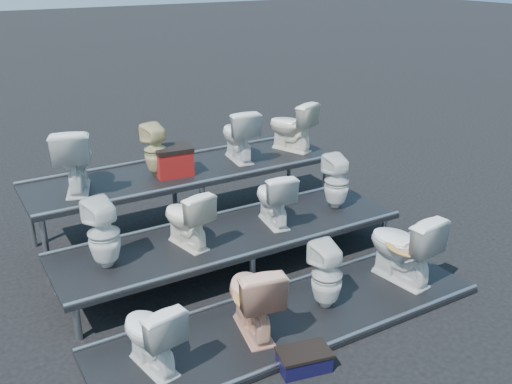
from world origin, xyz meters
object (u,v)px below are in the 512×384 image
toilet_10 (238,134)px  toilet_5 (186,218)px  toilet_1 (253,296)px  red_crate (173,162)px  toilet_11 (291,126)px  step_stool (304,361)px  toilet_8 (74,159)px  toilet_6 (273,198)px  toilet_3 (402,246)px  toilet_0 (151,334)px  toilet_9 (156,150)px  toilet_7 (337,182)px  toilet_4 (104,234)px  toilet_2 (327,275)px

toilet_10 → toilet_5: bearing=50.2°
toilet_1 → red_crate: 2.59m
toilet_11 → step_stool: bearing=36.8°
toilet_8 → toilet_1: bearing=128.4°
toilet_11 → step_stool: size_ratio=1.58×
toilet_6 → toilet_3: bearing=133.7°
toilet_8 → toilet_10: 2.25m
step_stool → toilet_0: bearing=163.2°
toilet_10 → toilet_0: bearing=55.1°
toilet_9 → step_stool: 3.45m
toilet_0 → toilet_10: toilet_10 is taller
red_crate → step_stool: size_ratio=0.99×
toilet_3 → toilet_7: bearing=-99.9°
toilet_9 → red_crate: (0.19, -0.09, -0.18)m
toilet_7 → step_stool: toilet_7 is taller
toilet_4 → toilet_5: size_ratio=1.10×
toilet_1 → toilet_9: (0.06, 2.60, 0.74)m
toilet_11 → toilet_2: bearing=42.4°
toilet_6 → toilet_10: 1.39m
toilet_2 → toilet_4: 2.37m
toilet_4 → red_crate: bearing=-147.2°
toilet_9 → red_crate: size_ratio=1.49×
toilet_6 → toilet_5: bearing=8.7°
toilet_5 → red_crate: red_crate is taller
toilet_5 → step_stool: bearing=86.0°
red_crate → toilet_4: bearing=-131.2°
toilet_8 → toilet_9: toilet_8 is taller
toilet_4 → step_stool: size_ratio=1.63×
toilet_1 → toilet_2: (0.90, 0.00, -0.03)m
toilet_1 → toilet_10: bearing=-105.1°
toilet_1 → toilet_11: 3.46m
red_crate → toilet_3: bearing=-50.4°
toilet_2 → toilet_7: size_ratio=1.02×
toilet_0 → toilet_2: 1.94m
toilet_0 → toilet_2: size_ratio=0.97×
toilet_11 → toilet_0: bearing=17.3°
red_crate → toilet_8: bearing=-178.5°
toilet_4 → step_stool: bearing=111.0°
toilet_7 → toilet_11: bearing=-91.5°
toilet_1 → toilet_7: size_ratio=1.12×
toilet_2 → toilet_3: bearing=-179.0°
step_stool → toilet_9: bearing=103.7°
step_stool → toilet_3: bearing=32.3°
toilet_1 → toilet_8: toilet_8 is taller
toilet_8 → red_crate: 1.25m
toilet_3 → toilet_10: (-0.67, 2.60, 0.74)m
toilet_9 → toilet_2: bearing=100.3°
toilet_2 → toilet_7: (1.11, 1.30, 0.39)m
toilet_2 → toilet_10: size_ratio=0.99×
toilet_7 → toilet_10: bearing=-55.6°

